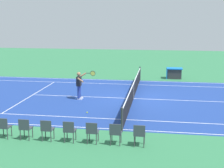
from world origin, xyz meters
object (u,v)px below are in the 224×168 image
at_px(spectator_chair_4, 47,128).
at_px(spectator_chair_3, 69,130).
at_px(spectator_chair_1, 116,132).
at_px(spectator_chair_5, 25,127).
at_px(tennis_ball, 87,112).
at_px(tennis_net, 134,91).
at_px(spectator_chair_6, 4,126).
at_px(equipment_cart_tarped, 174,73).
at_px(spectator_chair_0, 139,133).
at_px(tennis_player_near, 80,84).
at_px(spectator_chair_2, 92,131).

bearing_deg(spectator_chair_4, spectator_chair_3, 180.00).
xyz_separation_m(spectator_chair_1, spectator_chair_3, (1.82, 0.00, 0.00)).
relative_size(spectator_chair_1, spectator_chair_5, 1.00).
bearing_deg(spectator_chair_1, tennis_ball, -62.50).
relative_size(tennis_net, spectator_chair_6, 13.30).
height_order(tennis_net, equipment_cart_tarped, tennis_net).
bearing_deg(spectator_chair_0, spectator_chair_4, 0.00).
distance_m(tennis_player_near, tennis_ball, 3.06).
height_order(spectator_chair_4, equipment_cart_tarped, spectator_chair_4).
bearing_deg(spectator_chair_1, spectator_chair_3, 0.00).
height_order(spectator_chair_5, equipment_cart_tarped, spectator_chair_5).
bearing_deg(spectator_chair_6, spectator_chair_0, 180.00).
xyz_separation_m(tennis_net, spectator_chair_2, (0.97, 7.25, 0.03)).
xyz_separation_m(spectator_chair_5, equipment_cart_tarped, (-6.36, -14.23, -0.08)).
xyz_separation_m(tennis_net, equipment_cart_tarped, (-2.66, -6.99, -0.05)).
distance_m(spectator_chair_3, equipment_cart_tarped, 14.94).
bearing_deg(spectator_chair_1, spectator_chair_6, 0.00).
relative_size(tennis_net, spectator_chair_4, 13.30).
bearing_deg(equipment_cart_tarped, spectator_chair_2, 75.71).
distance_m(spectator_chair_0, spectator_chair_6, 5.46).
distance_m(tennis_player_near, equipment_cart_tarped, 9.60).
bearing_deg(equipment_cart_tarped, spectator_chair_5, 65.94).
bearing_deg(tennis_net, spectator_chair_4, 68.94).
bearing_deg(tennis_player_near, tennis_net, -168.89).
distance_m(tennis_net, spectator_chair_2, 7.31).
bearing_deg(spectator_chair_4, spectator_chair_2, 180.00).
distance_m(spectator_chair_5, spectator_chair_6, 0.91).
relative_size(tennis_player_near, spectator_chair_1, 1.93).
bearing_deg(tennis_ball, equipment_cart_tarped, -114.70).
distance_m(tennis_net, spectator_chair_0, 7.30).
distance_m(spectator_chair_1, equipment_cart_tarped, 14.49).
bearing_deg(tennis_net, spectator_chair_5, 62.95).
bearing_deg(spectator_chair_3, spectator_chair_2, 180.00).
height_order(spectator_chair_6, equipment_cart_tarped, spectator_chair_6).
relative_size(tennis_ball, equipment_cart_tarped, 0.05).
distance_m(spectator_chair_2, spectator_chair_4, 1.82).
height_order(spectator_chair_1, spectator_chair_2, same).
bearing_deg(spectator_chair_0, spectator_chair_5, 0.00).
bearing_deg(tennis_ball, spectator_chair_5, 67.63).
relative_size(tennis_net, spectator_chair_3, 13.30).
xyz_separation_m(tennis_net, spectator_chair_0, (-0.85, 7.25, 0.03)).
height_order(tennis_net, spectator_chair_6, tennis_net).
relative_size(spectator_chair_1, spectator_chair_2, 1.00).
relative_size(spectator_chair_5, equipment_cart_tarped, 0.70).
distance_m(spectator_chair_1, spectator_chair_4, 2.73).
relative_size(tennis_player_near, spectator_chair_2, 1.93).
height_order(tennis_net, spectator_chair_5, tennis_net).
bearing_deg(spectator_chair_2, spectator_chair_5, 0.00).
bearing_deg(spectator_chair_1, spectator_chair_0, 180.00).
height_order(tennis_ball, spectator_chair_2, spectator_chair_2).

